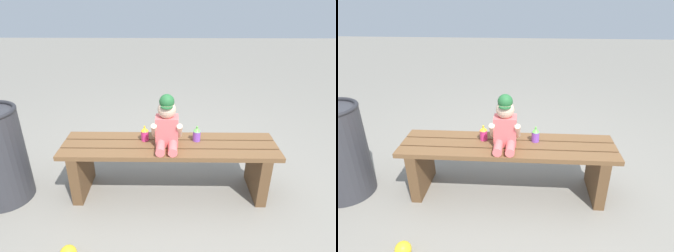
# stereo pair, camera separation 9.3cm
# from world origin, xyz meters

# --- Properties ---
(ground_plane) EXTENTS (16.00, 16.00, 0.00)m
(ground_plane) POSITION_xyz_m (0.00, 0.00, 0.00)
(ground_plane) COLOR gray
(park_bench) EXTENTS (1.66, 0.40, 0.44)m
(park_bench) POSITION_xyz_m (0.00, 0.00, 0.31)
(park_bench) COLOR brown
(park_bench) RESTS_ON ground_plane
(child_figure) EXTENTS (0.23, 0.27, 0.40)m
(child_figure) POSITION_xyz_m (-0.02, -0.01, 0.62)
(child_figure) COLOR #E56666
(child_figure) RESTS_ON park_bench
(sippy_cup_left) EXTENTS (0.06, 0.06, 0.12)m
(sippy_cup_left) POSITION_xyz_m (-0.19, 0.06, 0.50)
(sippy_cup_left) COLOR #E5337F
(sippy_cup_left) RESTS_ON park_bench
(sippy_cup_right) EXTENTS (0.06, 0.06, 0.12)m
(sippy_cup_right) POSITION_xyz_m (0.21, 0.06, 0.50)
(sippy_cup_right) COLOR #8C4CCC
(sippy_cup_right) RESTS_ON park_bench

